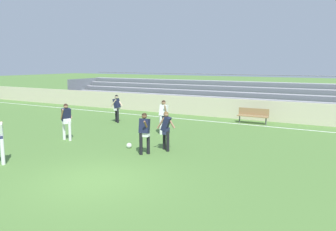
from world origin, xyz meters
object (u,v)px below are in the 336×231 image
object	(u,v)px
player_dark_pressing_high	(166,127)
player_dark_overlapping	(117,106)
player_dark_on_ball	(66,118)
soccer_ball	(129,146)
bleacher_stand	(221,96)
player_dark_wide_right	(144,130)
player_white_trailing_run	(164,114)
bench_near_bin	(253,114)

from	to	relation	value
player_dark_pressing_high	player_dark_overlapping	bearing A→B (deg)	143.89
player_dark_on_ball	player_dark_overlapping	bearing A→B (deg)	100.60
soccer_ball	player_dark_overlapping	bearing A→B (deg)	132.43
bleacher_stand	soccer_ball	world-z (taller)	bleacher_stand
bleacher_stand	player_dark_overlapping	distance (m)	8.49
soccer_ball	player_dark_on_ball	bearing A→B (deg)	-176.70
player_dark_wide_right	player_dark_on_ball	distance (m)	4.50
bleacher_stand	player_dark_overlapping	size ratio (longest dim) A/B	16.29
player_white_trailing_run	soccer_ball	xyz separation A→B (m)	(0.17, -3.18, -0.91)
player_dark_wide_right	soccer_ball	size ratio (longest dim) A/B	7.46
bench_near_bin	player_dark_on_ball	distance (m)	10.62
player_dark_wide_right	player_dark_overlapping	size ratio (longest dim) A/B	0.99
bench_near_bin	player_dark_wide_right	world-z (taller)	player_dark_wide_right
bench_near_bin	player_white_trailing_run	xyz separation A→B (m)	(-3.09, -5.15, 0.48)
bleacher_stand	player_dark_on_ball	xyz separation A→B (m)	(-2.83, -12.52, -0.13)
player_dark_overlapping	bench_near_bin	bearing A→B (deg)	26.71
bleacher_stand	player_dark_wide_right	bearing A→B (deg)	-82.61
bleacher_stand	bench_near_bin	world-z (taller)	bleacher_stand
soccer_ball	player_white_trailing_run	bearing A→B (deg)	93.09
player_dark_pressing_high	player_dark_overlapping	size ratio (longest dim) A/B	0.97
player_dark_wide_right	bench_near_bin	bearing A→B (deg)	78.38
player_dark_overlapping	player_white_trailing_run	bearing A→B (deg)	-20.20
player_dark_wide_right	player_dark_on_ball	bearing A→B (deg)	176.25
player_dark_overlapping	soccer_ball	xyz separation A→B (m)	(4.30, -4.70, -0.88)
player_dark_pressing_high	player_dark_wide_right	size ratio (longest dim) A/B	0.98
player_dark_pressing_high	player_dark_on_ball	bearing A→B (deg)	-172.54
bench_near_bin	player_dark_overlapping	bearing A→B (deg)	-153.29
bench_near_bin	player_dark_pressing_high	bearing A→B (deg)	-99.98
bench_near_bin	player_dark_on_ball	size ratio (longest dim) A/B	1.06
player_dark_pressing_high	player_white_trailing_run	distance (m)	3.22
player_dark_on_ball	soccer_ball	size ratio (longest dim) A/B	7.75
player_dark_wide_right	player_dark_on_ball	world-z (taller)	player_dark_on_ball
player_dark_overlapping	soccer_ball	size ratio (longest dim) A/B	7.56
player_dark_on_ball	soccer_ball	world-z (taller)	player_dark_on_ball
soccer_ball	bleacher_stand	bearing A→B (deg)	92.58
bleacher_stand	player_dark_pressing_high	world-z (taller)	bleacher_stand
bleacher_stand	bench_near_bin	size ratio (longest dim) A/B	15.06
bench_near_bin	player_white_trailing_run	world-z (taller)	player_white_trailing_run
bench_near_bin	player_dark_overlapping	world-z (taller)	player_dark_overlapping
bench_near_bin	player_dark_wide_right	bearing A→B (deg)	-101.62
player_white_trailing_run	player_dark_on_ball	bearing A→B (deg)	-133.53
player_dark_pressing_high	player_dark_overlapping	world-z (taller)	player_dark_overlapping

